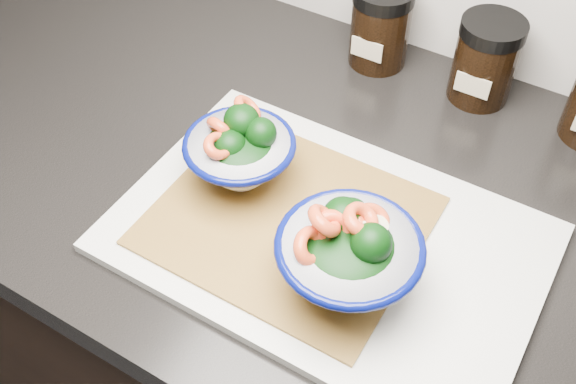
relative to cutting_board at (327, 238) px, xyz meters
The scene contains 7 objects.
countertop 0.16m from the cutting_board, 31.02° to the left, with size 3.50×0.60×0.04m, color black.
cutting_board is the anchor object (origin of this frame).
bamboo_mat 0.05m from the cutting_board, behind, with size 0.28×0.24×0.00m, color olive.
bowl_left 0.14m from the cutting_board, behind, with size 0.13×0.13×0.10m.
bowl_right 0.09m from the cutting_board, 45.10° to the right, with size 0.14×0.14×0.11m.
spice_jar_a 0.34m from the cutting_board, 106.57° to the left, with size 0.08×0.08×0.11m.
spice_jar_b 0.33m from the cutting_board, 80.69° to the left, with size 0.08×0.08×0.11m.
Camera 1 is at (0.06, 0.96, 1.48)m, focal length 42.00 mm.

